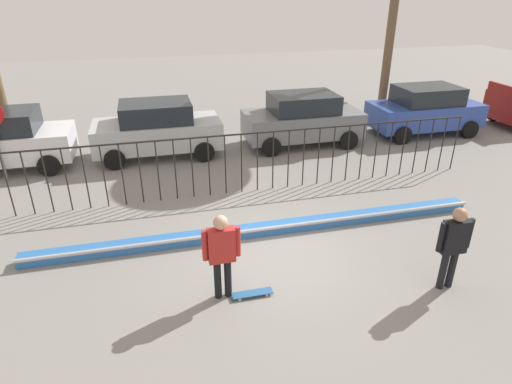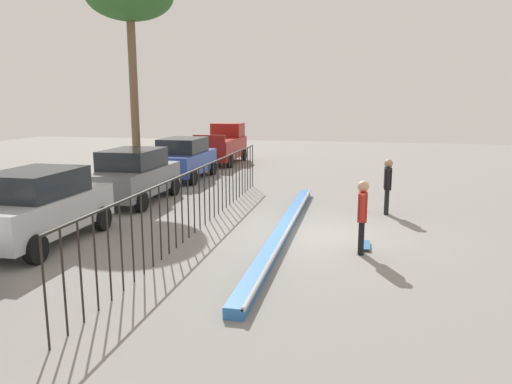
{
  "view_description": "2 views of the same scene",
  "coord_description": "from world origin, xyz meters",
  "px_view_note": "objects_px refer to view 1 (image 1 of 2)",
  "views": [
    {
      "loc": [
        -2.4,
        -7.82,
        5.52
      ],
      "look_at": [
        -0.03,
        1.57,
        0.84
      ],
      "focal_mm": 30.48,
      "sensor_mm": 36.0,
      "label": 1
    },
    {
      "loc": [
        -12.84,
        -0.99,
        3.67
      ],
      "look_at": [
        0.29,
        1.81,
        1.09
      ],
      "focal_mm": 34.09,
      "sensor_mm": 36.0,
      "label": 2
    }
  ],
  "objects_px": {
    "parked_car_silver": "(157,129)",
    "parked_car_blue": "(425,110)",
    "parked_car_white": "(1,140)",
    "parked_car_gray": "(302,119)",
    "skateboarder": "(222,250)",
    "skateboard": "(252,293)",
    "camera_operator": "(454,241)"
  },
  "relations": [
    {
      "from": "skateboard",
      "to": "parked_car_blue",
      "type": "distance_m",
      "value": 12.23
    },
    {
      "from": "skateboard",
      "to": "parked_car_gray",
      "type": "xyz_separation_m",
      "value": [
        3.91,
        8.16,
        0.91
      ]
    },
    {
      "from": "skateboarder",
      "to": "parked_car_blue",
      "type": "xyz_separation_m",
      "value": [
        9.59,
        8.04,
        -0.1
      ]
    },
    {
      "from": "skateboard",
      "to": "parked_car_gray",
      "type": "distance_m",
      "value": 9.09
    },
    {
      "from": "parked_car_silver",
      "to": "camera_operator",
      "type": "bearing_deg",
      "value": -63.5
    },
    {
      "from": "parked_car_gray",
      "to": "parked_car_blue",
      "type": "relative_size",
      "value": 1.0
    },
    {
      "from": "parked_car_white",
      "to": "parked_car_blue",
      "type": "xyz_separation_m",
      "value": [
        15.31,
        -0.05,
        0.0
      ]
    },
    {
      "from": "parked_car_gray",
      "to": "skateboarder",
      "type": "bearing_deg",
      "value": -115.82
    },
    {
      "from": "skateboard",
      "to": "parked_car_gray",
      "type": "relative_size",
      "value": 0.19
    },
    {
      "from": "parked_car_blue",
      "to": "parked_car_silver",
      "type": "bearing_deg",
      "value": 178.68
    },
    {
      "from": "parked_car_blue",
      "to": "parked_car_white",
      "type": "bearing_deg",
      "value": 178.81
    },
    {
      "from": "parked_car_white",
      "to": "parked_car_gray",
      "type": "xyz_separation_m",
      "value": [
        10.17,
        -0.07,
        0.0
      ]
    },
    {
      "from": "skateboard",
      "to": "parked_car_white",
      "type": "height_order",
      "value": "parked_car_white"
    },
    {
      "from": "parked_car_white",
      "to": "parked_car_silver",
      "type": "height_order",
      "value": "same"
    },
    {
      "from": "skateboarder",
      "to": "camera_operator",
      "type": "bearing_deg",
      "value": -4.54
    },
    {
      "from": "parked_car_white",
      "to": "parked_car_blue",
      "type": "relative_size",
      "value": 1.0
    },
    {
      "from": "skateboarder",
      "to": "skateboard",
      "type": "height_order",
      "value": "skateboarder"
    },
    {
      "from": "camera_operator",
      "to": "parked_car_gray",
      "type": "height_order",
      "value": "parked_car_gray"
    },
    {
      "from": "parked_car_silver",
      "to": "parked_car_blue",
      "type": "bearing_deg",
      "value": -3.91
    },
    {
      "from": "skateboard",
      "to": "parked_car_silver",
      "type": "height_order",
      "value": "parked_car_silver"
    },
    {
      "from": "skateboard",
      "to": "parked_car_silver",
      "type": "distance_m",
      "value": 8.4
    },
    {
      "from": "camera_operator",
      "to": "parked_car_blue",
      "type": "distance_m",
      "value": 10.28
    },
    {
      "from": "skateboard",
      "to": "parked_car_white",
      "type": "distance_m",
      "value": 10.39
    },
    {
      "from": "parked_car_white",
      "to": "parked_car_gray",
      "type": "bearing_deg",
      "value": 3.89
    },
    {
      "from": "skateboarder",
      "to": "parked_car_white",
      "type": "xyz_separation_m",
      "value": [
        -5.72,
        8.1,
        -0.1
      ]
    },
    {
      "from": "parked_car_silver",
      "to": "parked_car_blue",
      "type": "distance_m",
      "value": 10.4
    },
    {
      "from": "camera_operator",
      "to": "parked_car_white",
      "type": "bearing_deg",
      "value": 11.77
    },
    {
      "from": "parked_car_blue",
      "to": "parked_car_gray",
      "type": "bearing_deg",
      "value": 179.25
    },
    {
      "from": "camera_operator",
      "to": "parked_car_blue",
      "type": "bearing_deg",
      "value": -67.42
    },
    {
      "from": "skateboarder",
      "to": "camera_operator",
      "type": "relative_size",
      "value": 1.0
    },
    {
      "from": "parked_car_white",
      "to": "parked_car_silver",
      "type": "xyz_separation_m",
      "value": [
        4.91,
        0.01,
        0.0
      ]
    },
    {
      "from": "parked_car_silver",
      "to": "parked_car_gray",
      "type": "bearing_deg",
      "value": -4.46
    }
  ]
}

